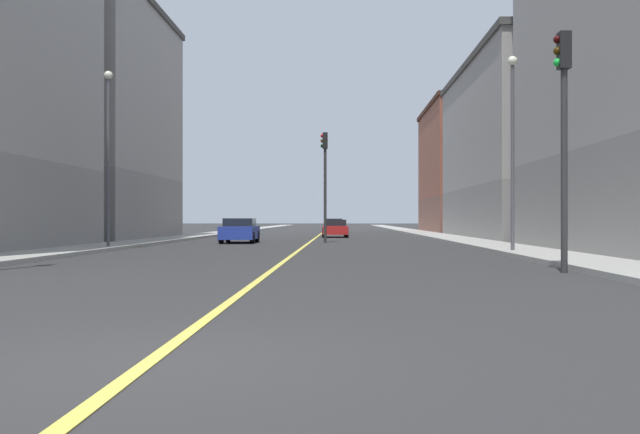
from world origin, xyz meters
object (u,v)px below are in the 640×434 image
street_lamp_left_near (513,133)px  car_blue (240,231)px  traffic_light_left_near (563,117)px  car_red (335,229)px  traffic_light_median_far (325,172)px  car_teal (334,226)px  building_left_mid (554,150)px  street_lamp_right_near (108,141)px  building_right_midblock (64,122)px  building_left_far (489,169)px

street_lamp_left_near → car_blue: bearing=135.3°
traffic_light_left_near → car_red: bearing=100.0°
traffic_light_median_far → car_teal: bearing=89.6°
car_blue → building_left_mid: bearing=23.9°
building_left_mid → traffic_light_median_far: (-15.14, -8.23, -1.95)m
car_blue → car_red: (5.13, 12.06, -0.04)m
street_lamp_left_near → car_blue: street_lamp_left_near is taller
traffic_light_median_far → street_lamp_left_near: street_lamp_left_near is taller
traffic_light_left_near → street_lamp_right_near: (-15.37, 12.37, 0.86)m
street_lamp_left_near → traffic_light_median_far: bearing=120.6°
building_right_midblock → street_lamp_left_near: building_right_midblock is taller
building_right_midblock → street_lamp_left_near: (24.20, -17.80, -3.01)m
building_left_mid → car_red: building_left_mid is taller
street_lamp_left_near → street_lamp_right_near: street_lamp_right_near is taller
building_right_midblock → street_lamp_right_near: bearing=-61.9°
building_left_mid → building_left_far: size_ratio=1.29×
street_lamp_left_near → street_lamp_right_near: (-16.38, 3.18, 0.12)m
car_red → street_lamp_right_near: bearing=-114.7°
building_left_far → car_red: 23.17m
traffic_light_left_near → street_lamp_left_near: size_ratio=0.81×
building_left_far → street_lamp_right_near: size_ratio=2.21×
building_left_far → traffic_light_left_near: size_ratio=2.82×
car_blue → car_red: car_blue is taller
street_lamp_left_near → traffic_light_left_near: bearing=-96.3°
street_lamp_right_near → car_red: size_ratio=1.81×
traffic_light_left_near → street_lamp_left_near: 9.27m
building_left_mid → building_right_midblock: 32.18m
traffic_light_left_near → street_lamp_left_near: (1.02, 9.19, 0.74)m
street_lamp_right_near → car_red: 23.17m
car_teal → car_blue: bearing=-99.6°
building_left_mid → car_teal: (-14.93, 20.03, -5.25)m
building_left_mid → building_left_far: building_left_far is taller
building_left_mid → street_lamp_left_near: building_left_mid is taller
traffic_light_median_far → street_lamp_right_near: street_lamp_right_near is taller
traffic_light_left_near → building_left_mid: bearing=73.5°
car_teal → street_lamp_right_near: bearing=-103.9°
car_teal → street_lamp_left_near: bearing=-80.1°
street_lamp_right_near → car_teal: size_ratio=1.88×
traffic_light_median_far → car_blue: bearing=-173.5°
street_lamp_right_near → car_blue: street_lamp_right_near is taller
building_right_midblock → car_teal: bearing=53.2°
building_left_far → car_teal: building_left_far is taller
building_left_far → car_teal: size_ratio=4.15×
street_lamp_left_near → building_right_midblock: bearing=143.7°
building_left_far → car_red: building_left_far is taller
car_teal → building_left_far: bearing=1.3°
building_left_mid → car_blue: (-19.81, -8.77, -5.23)m
car_red → traffic_light_left_near: bearing=-80.0°
building_left_mid → traffic_light_left_near: bearing=-106.5°
street_lamp_right_near → car_red: bearing=65.3°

